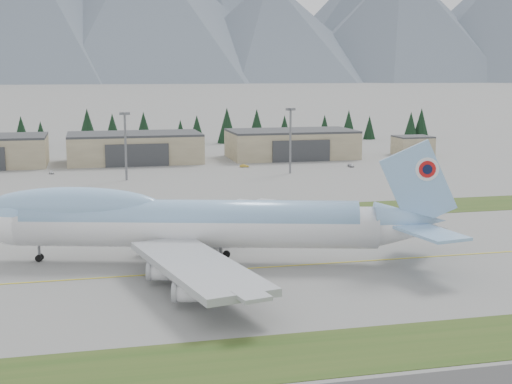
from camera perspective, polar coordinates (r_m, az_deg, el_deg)
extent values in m
plane|color=slate|center=(122.96, 2.02, -5.98)|extent=(7000.00, 7000.00, 0.00)
cube|color=#2F4C1B|center=(88.79, 8.63, -12.35)|extent=(400.00, 14.00, 0.08)
cube|color=#2F4C1B|center=(165.60, -2.08, -1.89)|extent=(400.00, 18.00, 0.08)
cube|color=yellow|center=(122.96, 2.02, -5.98)|extent=(400.00, 0.40, 0.02)
cylinder|color=white|center=(124.24, -4.78, -2.76)|extent=(62.25, 23.46, 7.26)
cylinder|color=#8EBCE9|center=(124.10, -5.30, -2.15)|extent=(57.80, 21.75, 6.70)
ellipsoid|color=white|center=(131.63, -18.44, -2.53)|extent=(13.12, 10.06, 7.26)
ellipsoid|color=#8EBCE9|center=(131.36, -18.47, -1.95)|extent=(10.99, 8.49, 6.15)
ellipsoid|color=#8EBCE9|center=(127.80, -14.29, -1.10)|extent=(31.36, 14.06, 6.70)
cone|color=white|center=(125.39, 12.22, -2.83)|extent=(14.80, 10.39, 7.11)
cone|color=#8EBCE9|center=(125.11, 12.24, -2.23)|extent=(13.56, 9.48, 6.48)
cube|color=#8EBCE9|center=(124.20, 12.85, 0.59)|extent=(13.23, 4.21, 15.42)
cylinder|color=white|center=(124.52, 13.46, 1.84)|extent=(3.94, 1.27, 4.02)
cylinder|color=red|center=(124.63, 13.45, 1.84)|extent=(2.86, 0.98, 2.90)
cylinder|color=#0C1433|center=(124.73, 13.44, 1.85)|extent=(1.68, 0.66, 1.68)
cube|color=#8EBCE9|center=(132.10, 12.67, -1.92)|extent=(13.05, 13.71, 0.51)
cube|color=#8EBCE9|center=(119.25, 13.85, -3.21)|extent=(8.68, 13.24, 0.51)
cube|color=#A8ABB0|center=(142.37, -3.00, -1.97)|extent=(30.69, 31.67, 1.12)
cube|color=#A8ABB0|center=(106.71, -4.73, -5.95)|extent=(17.74, 35.02, 1.12)
cylinder|color=white|center=(139.02, -5.27, -3.18)|extent=(6.34, 4.22, 2.79)
cylinder|color=white|center=(148.55, -2.67, -2.32)|extent=(6.34, 4.22, 2.79)
cylinder|color=white|center=(112.24, -7.07, -6.33)|extent=(6.34, 4.22, 2.79)
cylinder|color=white|center=(101.64, -4.91, -8.00)|extent=(6.34, 4.22, 2.79)
cylinder|color=slate|center=(131.64, -16.95, -4.74)|extent=(0.60, 0.60, 2.68)
cylinder|color=slate|center=(128.84, -5.31, -4.62)|extent=(0.77, 0.77, 2.90)
cylinder|color=slate|center=(122.41, -5.71, -5.39)|extent=(0.77, 0.77, 2.90)
cylinder|color=slate|center=(128.25, -2.83, -4.65)|extent=(0.77, 0.77, 2.90)
cylinder|color=slate|center=(121.80, -3.09, -5.43)|extent=(0.77, 0.77, 2.90)
cylinder|color=black|center=(131.41, -16.99, -5.10)|extent=(1.29, 0.70, 1.23)
cylinder|color=black|center=(132.23, -16.87, -5.00)|extent=(1.29, 0.70, 1.23)
cylinder|color=black|center=(129.03, -5.31, -4.95)|extent=(1.44, 0.89, 1.34)
cylinder|color=black|center=(122.62, -5.70, -5.74)|extent=(1.44, 0.89, 1.34)
cylinder|color=black|center=(128.45, -2.83, -4.99)|extent=(1.44, 0.89, 1.34)
cylinder|color=black|center=(122.00, -3.09, -5.78)|extent=(1.44, 0.89, 1.34)
cube|color=gray|center=(266.20, -9.68, 3.44)|extent=(48.00, 26.00, 10.00)
cube|color=#343639|center=(265.68, -9.71, 4.60)|extent=(48.00, 26.00, 0.80)
cube|color=#343639|center=(253.12, -9.48, 2.91)|extent=(22.08, 0.60, 8.00)
cube|color=gray|center=(276.44, 2.85, 3.79)|extent=(48.00, 26.00, 10.00)
cube|color=#343639|center=(275.95, 2.86, 4.91)|extent=(48.00, 26.00, 0.80)
cube|color=#343639|center=(263.87, 3.65, 3.29)|extent=(22.08, 0.60, 8.00)
cube|color=gray|center=(292.55, 12.43, 3.60)|extent=(14.00, 12.00, 7.00)
cube|color=#343639|center=(292.19, 12.46, 4.35)|extent=(14.00, 12.00, 0.60)
cylinder|color=slate|center=(221.74, -10.39, 3.50)|extent=(0.70, 0.70, 20.01)
cube|color=slate|center=(220.90, -10.47, 6.19)|extent=(3.20, 3.20, 0.80)
cylinder|color=slate|center=(233.20, 2.77, 4.01)|extent=(0.70, 0.70, 20.54)
cube|color=slate|center=(232.40, 2.79, 6.63)|extent=(3.20, 3.20, 0.80)
imported|color=silver|center=(242.19, -16.04, 1.41)|extent=(1.80, 3.25, 1.05)
imported|color=gold|center=(248.78, -0.95, 1.99)|extent=(3.41, 1.93, 1.06)
imported|color=#B5B5BA|center=(252.00, 7.59, 2.01)|extent=(1.78, 3.99, 1.13)
cone|color=black|center=(330.72, -18.26, 4.61)|extent=(7.75, 7.75, 13.85)
cone|color=black|center=(330.35, -16.84, 4.47)|extent=(6.38, 6.38, 11.40)
cone|color=black|center=(326.98, -13.34, 5.05)|extent=(9.46, 9.46, 16.89)
cone|color=black|center=(325.05, -11.40, 4.90)|extent=(8.19, 8.19, 14.62)
cone|color=black|center=(328.19, -8.97, 5.06)|extent=(8.47, 8.47, 15.12)
cone|color=black|center=(329.01, -6.06, 4.79)|extent=(6.31, 6.31, 11.26)
cone|color=black|center=(330.86, -4.75, 5.02)|extent=(7.46, 7.46, 13.32)
cone|color=black|center=(333.65, -2.34, 5.36)|extent=(9.26, 9.26, 16.54)
cone|color=black|center=(338.66, 0.06, 5.36)|extent=(8.76, 8.76, 15.64)
cone|color=black|center=(343.42, 2.30, 5.15)|extent=(7.01, 7.01, 12.51)
cone|color=black|center=(347.44, 5.50, 5.16)|extent=(7.00, 7.00, 12.51)
cone|color=black|center=(349.99, 7.42, 5.34)|extent=(8.23, 8.23, 14.70)
cone|color=black|center=(357.13, 9.06, 5.13)|extent=(6.47, 6.47, 11.55)
cone|color=black|center=(358.76, 12.28, 5.22)|extent=(7.66, 7.66, 13.68)
cone|color=black|center=(363.08, 13.08, 5.36)|extent=(8.53, 8.53, 15.22)
cone|color=#474F5E|center=(2338.18, -17.86, 13.55)|extent=(942.47, 942.47, 422.68)
cone|color=#474F5E|center=(2415.34, -9.19, 14.34)|extent=(1095.66, 1095.66, 472.60)
cone|color=#474F5E|center=(2361.94, 1.04, 12.85)|extent=(787.12, 787.12, 331.23)
cone|color=#474F5E|center=(2505.00, 11.40, 13.21)|extent=(840.58, 840.58, 394.74)
cone|color=#474F5E|center=(3025.92, -16.87, 13.13)|extent=(954.86, 954.86, 477.43)
cone|color=#474F5E|center=(3067.45, -3.34, 13.42)|extent=(947.13, 947.13, 473.57)
cone|color=#474F5E|center=(3264.53, 9.21, 13.65)|extent=(1074.67, 1074.67, 537.33)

